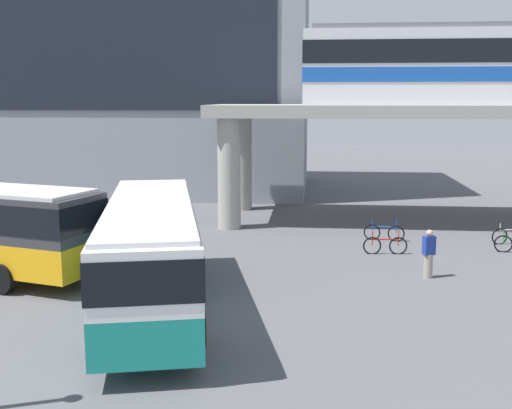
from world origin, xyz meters
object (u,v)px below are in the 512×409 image
object	(u,v)px
station_building	(75,40)
pedestrian_walking_across	(429,255)
bus_main	(151,244)
bicycle_silver	(511,236)
bicycle_blue	(384,233)
bicycle_red	(385,245)

from	to	relation	value
station_building	pedestrian_walking_across	bearing A→B (deg)	-46.16
bus_main	bicycle_silver	bearing A→B (deg)	36.59
bus_main	bicycle_blue	bearing A→B (deg)	51.71
station_building	bicycle_blue	world-z (taller)	station_building
bicycle_silver	bicycle_blue	distance (m)	5.39
bicycle_blue	pedestrian_walking_across	bearing A→B (deg)	-80.99
pedestrian_walking_across	bus_main	bearing A→B (deg)	-154.49
bicycle_blue	pedestrian_walking_across	world-z (taller)	pedestrian_walking_across
bus_main	pedestrian_walking_across	distance (m)	9.80
bus_main	bicycle_blue	world-z (taller)	bus_main
bus_main	bicycle_red	bearing A→B (deg)	44.31
bus_main	pedestrian_walking_across	xyz separation A→B (m)	(8.78, 4.19, -1.18)
station_building	bicycle_silver	world-z (taller)	station_building
bus_main	pedestrian_walking_across	world-z (taller)	bus_main
bicycle_red	bicycle_silver	world-z (taller)	same
station_building	bicycle_blue	bearing A→B (deg)	-38.56
station_building	bus_main	bearing A→B (deg)	-65.17
station_building	pedestrian_walking_across	xyz separation A→B (m)	(20.67, -21.52, -9.45)
station_building	bus_main	xyz separation A→B (m)	(11.89, -25.71, -8.27)
station_building	bicycle_silver	bearing A→B (deg)	-32.25
station_building	bicycle_silver	xyz separation A→B (m)	(25.15, -15.86, -9.90)
bicycle_blue	pedestrian_walking_across	distance (m)	5.86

